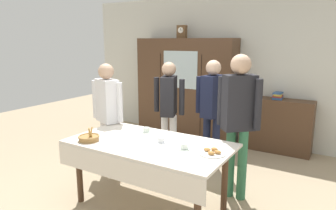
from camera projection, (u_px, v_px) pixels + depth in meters
ground_plane at (160, 198)px, 3.70m from camera, size 12.00×12.00×0.00m
back_wall at (236, 69)px, 5.64m from camera, size 6.40×0.10×2.70m
dining_table at (148, 152)px, 3.37m from camera, size 1.81×0.97×0.77m
wall_cabinet at (186, 88)px, 5.93m from camera, size 1.97×0.46×1.92m
mantel_clock at (182, 32)px, 5.75m from camera, size 0.18×0.11×0.24m
bookshelf_low at (276, 125)px, 5.21m from camera, size 1.18×0.35×0.91m
book_stack at (278, 96)px, 5.10m from camera, size 0.18×0.23×0.11m
tea_cup_front_edge at (146, 130)px, 3.73m from camera, size 0.13×0.13×0.06m
tea_cup_center at (184, 147)px, 3.15m from camera, size 0.13×0.13×0.06m
tea_cup_far_right at (161, 140)px, 3.35m from camera, size 0.13×0.13×0.06m
bread_basket at (89, 138)px, 3.42m from camera, size 0.24×0.24×0.16m
pastry_plate at (212, 152)px, 3.03m from camera, size 0.28×0.28×0.05m
spoon_near_left at (99, 133)px, 3.69m from camera, size 0.12×0.02×0.01m
spoon_near_right at (179, 160)px, 2.86m from camera, size 0.12×0.02×0.01m
spoon_back_edge at (164, 153)px, 3.04m from camera, size 0.12×0.02×0.01m
person_behind_table_right at (239, 113)px, 3.51m from camera, size 0.52×0.39×1.73m
person_by_cabinet at (169, 104)px, 4.56m from camera, size 0.52×0.41×1.57m
person_near_right_end at (212, 104)px, 4.39m from camera, size 0.52×0.38×1.61m
person_behind_table_left at (108, 109)px, 4.17m from camera, size 0.52×0.32×1.58m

